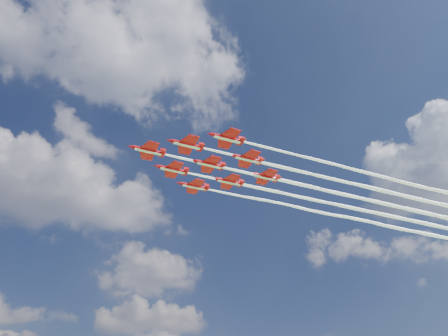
% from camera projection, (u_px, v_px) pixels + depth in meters
% --- Properties ---
extents(jet_lead, '(145.97, 17.04, 2.88)m').
position_uv_depth(jet_lead, '(343.00, 194.00, 151.87)').
color(jet_lead, red).
extents(jet_row2_port, '(145.97, 17.04, 2.88)m').
position_uv_depth(jet_row2_port, '(379.00, 190.00, 149.34)').
color(jet_row2_port, red).
extents(jet_row2_starb, '(145.97, 17.04, 2.88)m').
position_uv_depth(jet_row2_starb, '(354.00, 208.00, 160.61)').
color(jet_row2_starb, red).
extents(jet_row3_port, '(145.97, 17.04, 2.88)m').
position_uv_depth(jet_row3_port, '(417.00, 185.00, 146.80)').
color(jet_row3_port, red).
extents(jet_row3_centre, '(145.97, 17.04, 2.88)m').
position_uv_depth(jet_row3_centre, '(388.00, 204.00, 158.08)').
color(jet_row3_centre, red).
extents(jet_row3_starb, '(145.97, 17.04, 2.88)m').
position_uv_depth(jet_row3_starb, '(363.00, 221.00, 169.35)').
color(jet_row3_starb, red).
extents(jet_row4_port, '(145.97, 17.04, 2.88)m').
position_uv_depth(jet_row4_port, '(424.00, 200.00, 155.55)').
color(jet_row4_port, red).
extents(jet_row4_starb, '(145.97, 17.04, 2.88)m').
position_uv_depth(jet_row4_starb, '(396.00, 217.00, 166.82)').
color(jet_row4_starb, red).
extents(jet_tail, '(145.97, 17.04, 2.88)m').
position_uv_depth(jet_tail, '(430.00, 214.00, 164.29)').
color(jet_tail, red).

